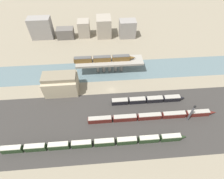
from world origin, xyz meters
The scene contains 15 objects.
ground_plane centered at (0.00, 0.00, 0.00)m, with size 400.00×400.00×0.00m, color gray.
railbed_yard centered at (0.00, -24.00, 0.00)m, with size 280.00×42.00×0.01m, color #33302D.
river_water centered at (0.00, 18.23, 0.00)m, with size 320.00×20.33×0.01m, color slate.
bridge centered at (0.00, 18.23, 7.31)m, with size 44.79×9.84×9.05m.
train_on_bridge centered at (-3.46, 18.23, 10.82)m, with size 40.71×2.99×3.64m.
train_yard_near centered at (-10.76, -35.74, 1.94)m, with size 90.59×2.64×3.93m.
train_yard_mid centered at (20.57, -22.55, 1.76)m, with size 71.58×2.67×3.59m.
train_yard_far centered at (20.85, -10.98, 1.66)m, with size 44.24×3.05×3.41m.
warehouse_building centered at (-30.75, 1.86, 6.38)m, with size 20.06×12.24×13.42m.
signal_tower centered at (39.89, -25.14, 6.16)m, with size 1.02×1.02×12.68m.
city_block_far_left centered at (-53.93, 65.67, 8.76)m, with size 17.90×9.25×17.52m, color gray.
city_block_left centered at (-34.48, 63.77, 4.30)m, with size 13.97×8.32×8.60m, color #605B56.
city_block_center centered at (-18.63, 65.83, 6.77)m, with size 9.62×10.36×13.54m, color gray.
city_block_right centered at (-1.58, 64.95, 8.12)m, with size 11.96×13.88×16.24m, color gray.
city_block_far_right centered at (18.11, 61.66, 7.26)m, with size 13.58×9.57×14.51m, color gray.
Camera 1 is at (-5.54, -73.50, 82.77)m, focal length 28.00 mm.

